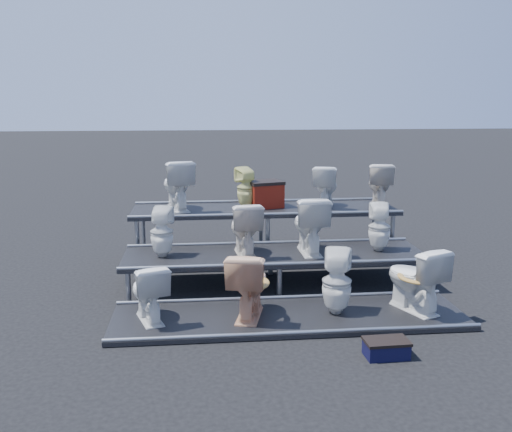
{
  "coord_description": "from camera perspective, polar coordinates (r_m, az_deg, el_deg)",
  "views": [
    {
      "loc": [
        -1.05,
        -7.65,
        2.59
      ],
      "look_at": [
        -0.25,
        0.1,
        0.98
      ],
      "focal_mm": 40.0,
      "sensor_mm": 36.0,
      "label": 1
    }
  ],
  "objects": [
    {
      "name": "step_stool",
      "position": [
        6.12,
        12.89,
        -12.9
      ],
      "size": [
        0.44,
        0.27,
        0.16
      ],
      "primitive_type": "cube",
      "rotation": [
        0.0,
        0.0,
        0.03
      ],
      "color": "black",
      "rests_on": "ground"
    },
    {
      "name": "toilet_1",
      "position": [
        6.72,
        -0.75,
        -6.79
      ],
      "size": [
        0.62,
        0.87,
        0.8
      ],
      "primitive_type": "imported",
      "rotation": [
        0.0,
        0.0,
        2.9
      ],
      "color": "tan",
      "rests_on": "tier_front"
    },
    {
      "name": "toilet_5",
      "position": [
        7.87,
        -1.14,
        -1.23
      ],
      "size": [
        0.48,
        0.76,
        0.74
      ],
      "primitive_type": "imported",
      "rotation": [
        0.0,
        0.0,
        3.24
      ],
      "color": "beige",
      "rests_on": "tier_mid"
    },
    {
      "name": "toilet_3",
      "position": [
        7.18,
        15.57,
        -6.02
      ],
      "size": [
        0.71,
        0.9,
        0.8
      ],
      "primitive_type": "imported",
      "rotation": [
        0.0,
        0.0,
        3.53
      ],
      "color": "silver",
      "rests_on": "tier_front"
    },
    {
      "name": "tier_mid",
      "position": [
        8.07,
        1.88,
        -5.32
      ],
      "size": [
        4.2,
        1.2,
        0.46
      ],
      "primitive_type": "cube",
      "color": "black",
      "rests_on": "ground"
    },
    {
      "name": "red_crate",
      "position": [
        9.22,
        0.86,
        2.06
      ],
      "size": [
        0.62,
        0.55,
        0.38
      ],
      "primitive_type": "cube",
      "rotation": [
        0.0,
        0.0,
        0.28
      ],
      "color": "maroon",
      "rests_on": "tier_back"
    },
    {
      "name": "toilet_0",
      "position": [
        6.74,
        -10.71,
        -7.46
      ],
      "size": [
        0.57,
        0.76,
        0.69
      ],
      "primitive_type": "imported",
      "rotation": [
        0.0,
        0.0,
        3.45
      ],
      "color": "silver",
      "rests_on": "tier_front"
    },
    {
      "name": "toilet_8",
      "position": [
        9.05,
        -7.9,
        3.09
      ],
      "size": [
        0.62,
        0.86,
        0.79
      ],
      "primitive_type": "imported",
      "rotation": [
        0.0,
        0.0,
        3.38
      ],
      "color": "silver",
      "rests_on": "tier_back"
    },
    {
      "name": "toilet_10",
      "position": [
        9.29,
        6.99,
        2.98
      ],
      "size": [
        0.57,
        0.75,
        0.68
      ],
      "primitive_type": "imported",
      "rotation": [
        0.0,
        0.0,
        2.83
      ],
      "color": "silver",
      "rests_on": "tier_back"
    },
    {
      "name": "toilet_2",
      "position": [
        6.89,
        8.08,
        -6.52
      ],
      "size": [
        0.44,
        0.45,
        0.78
      ],
      "primitive_type": "imported",
      "rotation": [
        0.0,
        0.0,
        2.85
      ],
      "color": "silver",
      "rests_on": "tier_front"
    },
    {
      "name": "toilet_6",
      "position": [
        7.99,
        5.37,
        -0.84
      ],
      "size": [
        0.46,
        0.8,
        0.81
      ],
      "primitive_type": "imported",
      "rotation": [
        0.0,
        0.0,
        3.15
      ],
      "color": "silver",
      "rests_on": "tier_mid"
    },
    {
      "name": "toilet_11",
      "position": [
        9.52,
        12.25,
        3.11
      ],
      "size": [
        0.53,
        0.76,
        0.71
      ],
      "primitive_type": "imported",
      "rotation": [
        0.0,
        0.0,
        2.93
      ],
      "color": "beige",
      "rests_on": "tier_back"
    },
    {
      "name": "tier_front",
      "position": [
        6.93,
        3.34,
        -10.04
      ],
      "size": [
        4.2,
        1.2,
        0.06
      ],
      "primitive_type": "cube",
      "color": "black",
      "rests_on": "ground"
    },
    {
      "name": "toilet_7",
      "position": [
        8.26,
        12.24,
        -1.09
      ],
      "size": [
        0.37,
        0.37,
        0.68
      ],
      "primitive_type": "imported",
      "rotation": [
        0.0,
        0.0,
        2.94
      ],
      "color": "silver",
      "rests_on": "tier_mid"
    },
    {
      "name": "ground",
      "position": [
        8.14,
        1.87,
        -6.87
      ],
      "size": [
        80.0,
        80.0,
        0.0
      ],
      "primitive_type": "plane",
      "color": "black",
      "rests_on": "ground"
    },
    {
      "name": "toilet_4",
      "position": [
        7.87,
        -9.4,
        -1.59
      ],
      "size": [
        0.36,
        0.37,
        0.69
      ],
      "primitive_type": "imported",
      "rotation": [
        0.0,
        0.0,
        2.96
      ],
      "color": "silver",
      "rests_on": "tier_mid"
    },
    {
      "name": "tier_back",
      "position": [
        9.27,
        0.81,
        -1.8
      ],
      "size": [
        4.2,
        1.2,
        0.86
      ],
      "primitive_type": "cube",
      "color": "black",
      "rests_on": "ground"
    },
    {
      "name": "toilet_9",
      "position": [
        9.09,
        -1.0,
        2.83
      ],
      "size": [
        0.39,
        0.4,
        0.66
      ],
      "primitive_type": "imported",
      "rotation": [
        0.0,
        0.0,
        3.55
      ],
      "color": "#D8D886",
      "rests_on": "tier_back"
    }
  ]
}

